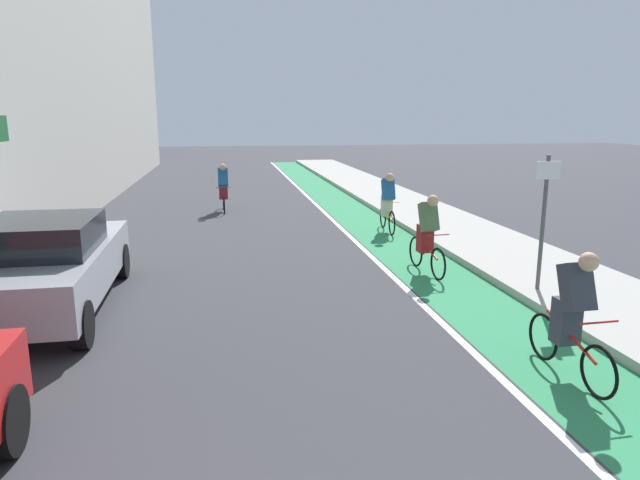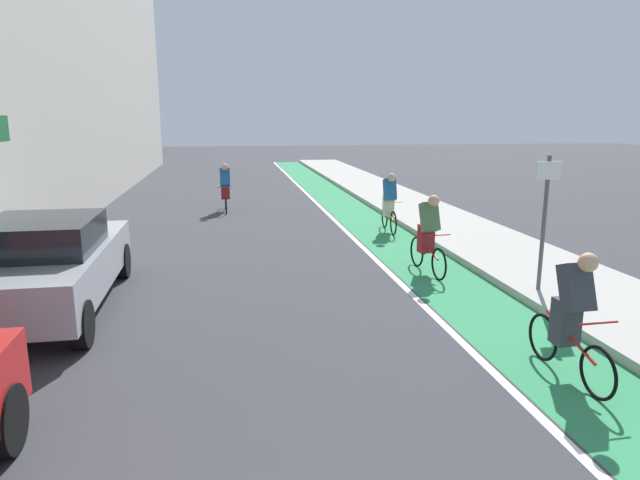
# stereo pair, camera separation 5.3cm
# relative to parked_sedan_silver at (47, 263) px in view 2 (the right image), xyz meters

# --- Properties ---
(ground_plane) EXTENTS (89.10, 89.10, 0.00)m
(ground_plane) POSITION_rel_parked_sedan_silver_xyz_m (3.33, 7.09, -0.79)
(ground_plane) COLOR #38383D
(bike_lane_paint) EXTENTS (1.60, 40.50, 0.00)m
(bike_lane_paint) POSITION_rel_parked_sedan_silver_xyz_m (6.92, 9.09, -0.79)
(bike_lane_paint) COLOR #2D8451
(bike_lane_paint) RESTS_ON ground
(lane_divider_stripe) EXTENTS (0.12, 40.50, 0.00)m
(lane_divider_stripe) POSITION_rel_parked_sedan_silver_xyz_m (6.02, 9.09, -0.78)
(lane_divider_stripe) COLOR white
(lane_divider_stripe) RESTS_ON ground
(sidewalk_right) EXTENTS (2.56, 40.50, 0.14)m
(sidewalk_right) POSITION_rel_parked_sedan_silver_xyz_m (9.00, 9.09, -0.72)
(sidewalk_right) COLOR #A8A59E
(sidewalk_right) RESTS_ON ground
(parked_sedan_silver) EXTENTS (1.97, 4.59, 1.53)m
(parked_sedan_silver) POSITION_rel_parked_sedan_silver_xyz_m (0.00, 0.00, 0.00)
(parked_sedan_silver) COLOR #9EA0A8
(parked_sedan_silver) RESTS_ON ground
(cyclist_lead) EXTENTS (0.48, 1.66, 1.58)m
(cyclist_lead) POSITION_rel_parked_sedan_silver_xyz_m (6.82, -3.53, 0.02)
(cyclist_lead) COLOR black
(cyclist_lead) RESTS_ON ground
(cyclist_mid) EXTENTS (0.48, 1.68, 1.60)m
(cyclist_mid) POSITION_rel_parked_sedan_silver_xyz_m (6.75, 1.14, 0.02)
(cyclist_mid) COLOR black
(cyclist_mid) RESTS_ON ground
(cyclist_trailing) EXTENTS (0.48, 1.69, 1.60)m
(cyclist_trailing) POSITION_rel_parked_sedan_silver_xyz_m (7.16, 5.31, 0.06)
(cyclist_trailing) COLOR black
(cyclist_trailing) RESTS_ON ground
(cyclist_far) EXTENTS (0.48, 1.65, 1.58)m
(cyclist_far) POSITION_rel_parked_sedan_silver_xyz_m (2.78, 9.42, 0.06)
(cyclist_far) COLOR black
(cyclist_far) RESTS_ON ground
(street_sign_post) EXTENTS (0.44, 0.07, 2.30)m
(street_sign_post) POSITION_rel_parked_sedan_silver_xyz_m (8.13, -0.64, 0.74)
(street_sign_post) COLOR #4C4C51
(street_sign_post) RESTS_ON sidewalk_right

